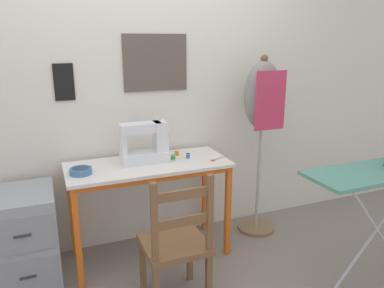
% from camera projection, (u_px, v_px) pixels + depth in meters
% --- Properties ---
extents(ground_plane, '(14.00, 14.00, 0.00)m').
position_uv_depth(ground_plane, '(161.00, 272.00, 2.75)').
color(ground_plane, gray).
extents(wall_back, '(10.00, 0.07, 2.55)m').
position_uv_depth(wall_back, '(135.00, 89.00, 2.93)').
color(wall_back, silver).
rests_on(wall_back, ground_plane).
extents(sewing_table, '(1.20, 0.52, 0.76)m').
position_uv_depth(sewing_table, '(149.00, 176.00, 2.79)').
color(sewing_table, silver).
rests_on(sewing_table, ground_plane).
extents(sewing_machine, '(0.36, 0.16, 0.32)m').
position_uv_depth(sewing_machine, '(147.00, 144.00, 2.77)').
color(sewing_machine, white).
rests_on(sewing_machine, sewing_table).
extents(fabric_bowl, '(0.15, 0.15, 0.04)m').
position_uv_depth(fabric_bowl, '(81.00, 171.00, 2.55)').
color(fabric_bowl, teal).
rests_on(fabric_bowl, sewing_table).
extents(scissors, '(0.14, 0.09, 0.01)m').
position_uv_depth(scissors, '(216.00, 159.00, 2.86)').
color(scissors, silver).
rests_on(scissors, sewing_table).
extents(thread_spool_near_machine, '(0.04, 0.04, 0.04)m').
position_uv_depth(thread_spool_near_machine, '(173.00, 157.00, 2.86)').
color(thread_spool_near_machine, green).
rests_on(thread_spool_near_machine, sewing_table).
extents(thread_spool_mid_table, '(0.04, 0.04, 0.04)m').
position_uv_depth(thread_spool_mid_table, '(177.00, 153.00, 2.96)').
color(thread_spool_mid_table, orange).
rests_on(thread_spool_mid_table, sewing_table).
extents(thread_spool_far_edge, '(0.04, 0.04, 0.04)m').
position_uv_depth(thread_spool_far_edge, '(188.00, 156.00, 2.89)').
color(thread_spool_far_edge, '#2875C1').
rests_on(thread_spool_far_edge, sewing_table).
extents(wooden_chair, '(0.40, 0.38, 0.90)m').
position_uv_depth(wooden_chair, '(176.00, 245.00, 2.33)').
color(wooden_chair, brown).
rests_on(wooden_chair, ground_plane).
extents(filing_cabinet, '(0.41, 0.51, 0.67)m').
position_uv_depth(filing_cabinet, '(26.00, 238.00, 2.57)').
color(filing_cabinet, '#93999E').
rests_on(filing_cabinet, ground_plane).
extents(dress_form, '(0.32, 0.32, 1.54)m').
position_uv_depth(dress_form, '(262.00, 106.00, 3.07)').
color(dress_form, '#846647').
rests_on(dress_form, ground_plane).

